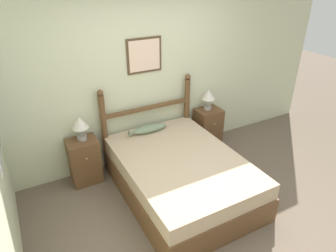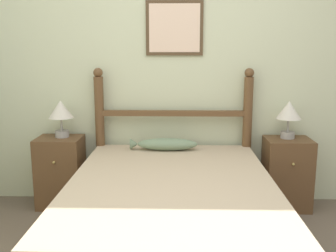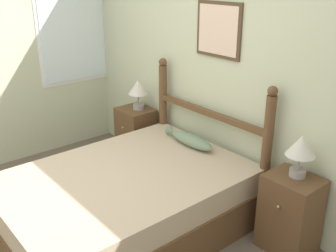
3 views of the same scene
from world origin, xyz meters
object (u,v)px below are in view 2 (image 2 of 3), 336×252
Objects in this scene: table_lamp_right at (289,113)px; fish_pillow at (165,144)px; nightstand_left at (61,172)px; nightstand_right at (287,174)px; table_lamp_left at (61,112)px; bed at (171,217)px.

table_lamp_right reaches higher than fish_pillow.
fish_pillow reaches higher than nightstand_left.
table_lamp_left is at bearing 179.11° from nightstand_right.
table_lamp_right is 0.56× the size of fish_pillow.
nightstand_left is 2.16m from table_lamp_right.
bed is at bearing -139.25° from table_lamp_right.
nightstand_left reaches higher than bed.
bed is 3.14× the size of nightstand_left.
table_lamp_left reaches higher than nightstand_left.
nightstand_left is at bearing 176.86° from fish_pillow.
nightstand_left is 1.08× the size of fish_pillow.
nightstand_right is 1.92× the size of table_lamp_left.
bed is 3.14× the size of nightstand_right.
nightstand_left is at bearing -179.00° from table_lamp_right.
nightstand_left is 1.92× the size of table_lamp_left.
nightstand_left is at bearing 140.53° from bed.
fish_pillow is (0.98, -0.05, 0.28)m from nightstand_left.
fish_pillow reaches higher than nightstand_right.
nightstand_right is 1.08× the size of fish_pillow.
bed is 1.36m from nightstand_right.
table_lamp_left reaches higher than bed.
nightstand_right is 1.92× the size of table_lamp_right.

